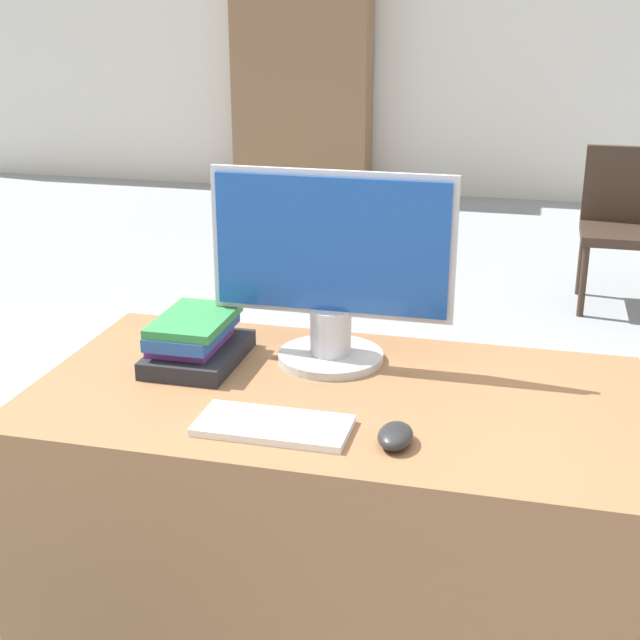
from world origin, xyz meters
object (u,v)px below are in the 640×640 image
book_stack (195,341)px  mouse (395,436)px  monitor (331,271)px  far_chair (624,219)px  keyboard (273,426)px

book_stack → mouse: bearing=-29.6°
monitor → mouse: 0.49m
book_stack → far_chair: book_stack is taller
mouse → far_chair: (0.68, 3.35, -0.31)m
keyboard → monitor: bearing=85.8°
monitor → keyboard: 0.44m
mouse → book_stack: bearing=150.4°
keyboard → mouse: mouse is taller
keyboard → mouse: size_ratio=2.95×
mouse → keyboard: bearing=178.7°
far_chair → book_stack: bearing=-136.2°
book_stack → far_chair: size_ratio=0.33×
monitor → keyboard: bearing=-94.2°
monitor → keyboard: size_ratio=1.84×
monitor → mouse: size_ratio=5.43×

